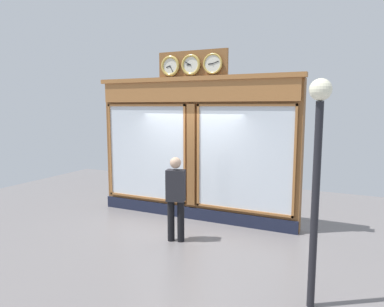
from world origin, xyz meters
The scene contains 4 objects.
ground_plane centered at (0.00, 2.80, 0.00)m, with size 14.00×14.00×0.00m, color slate.
shop_facade centered at (0.00, -0.12, 1.70)m, with size 5.04×0.42×3.92m.
pedestrian centered at (-0.31, 1.41, 0.93)m, with size 0.40×0.30×1.69m.
street_lamp centered at (-3.03, 2.68, 2.04)m, with size 0.28×0.28×3.01m.
Camera 1 is at (-3.47, 7.33, 2.66)m, focal length 32.75 mm.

